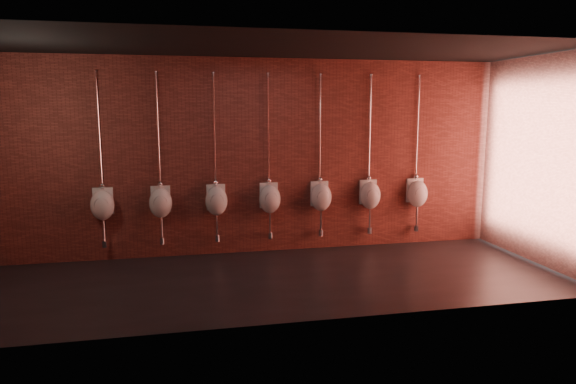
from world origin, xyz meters
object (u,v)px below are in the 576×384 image
object	(u,v)px
urinal_0	(102,204)
urinal_1	(161,202)
urinal_5	(370,194)
urinal_4	(321,196)
urinal_2	(216,200)
urinal_6	(417,193)
urinal_3	(270,198)

from	to	relation	value
urinal_0	urinal_1	distance (m)	0.88
urinal_1	urinal_5	xyz separation A→B (m)	(3.51, 0.00, 0.00)
urinal_0	urinal_4	distance (m)	3.51
urinal_4	urinal_5	distance (m)	0.88
urinal_2	urinal_6	world-z (taller)	same
urinal_4	urinal_3	bearing A→B (deg)	180.00
urinal_0	urinal_5	bearing A→B (deg)	0.00
urinal_0	urinal_2	distance (m)	1.75
urinal_0	urinal_6	size ratio (longest dim) A/B	1.00
urinal_0	urinal_3	distance (m)	2.63
urinal_3	urinal_4	xyz separation A→B (m)	(0.88, 0.00, 0.00)
urinal_4	urinal_6	bearing A→B (deg)	0.00
urinal_0	urinal_4	world-z (taller)	same
urinal_0	urinal_6	bearing A→B (deg)	0.00
urinal_0	urinal_4	bearing A→B (deg)	0.00
urinal_0	urinal_2	size ratio (longest dim) A/B	1.00
urinal_4	urinal_5	world-z (taller)	same
urinal_1	urinal_5	bearing A→B (deg)	0.00
urinal_1	urinal_4	size ratio (longest dim) A/B	1.00
urinal_3	urinal_5	world-z (taller)	same
urinal_1	urinal_6	distance (m)	4.39
urinal_2	urinal_3	bearing A→B (deg)	0.00
urinal_2	urinal_4	xyz separation A→B (m)	(1.75, 0.00, 0.00)
urinal_2	urinal_5	size ratio (longest dim) A/B	1.00
urinal_0	urinal_5	xyz separation A→B (m)	(4.39, 0.00, 0.00)
urinal_6	urinal_1	bearing A→B (deg)	180.00
urinal_2	urinal_5	xyz separation A→B (m)	(2.63, 0.00, 0.00)
urinal_6	urinal_0	bearing A→B (deg)	180.00
urinal_1	urinal_6	world-z (taller)	same
urinal_6	urinal_3	bearing A→B (deg)	180.00
urinal_1	urinal_0	bearing A→B (deg)	180.00
urinal_0	urinal_2	bearing A→B (deg)	0.00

